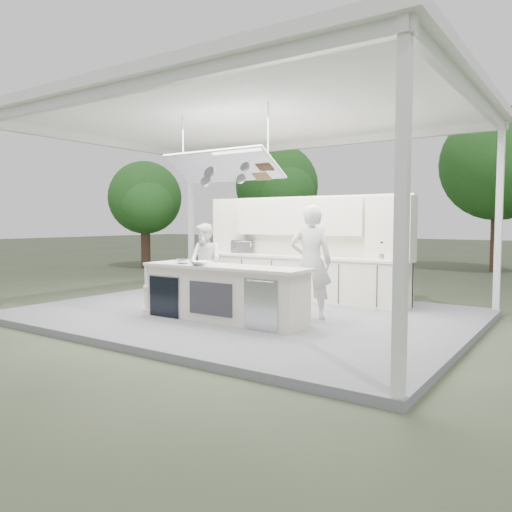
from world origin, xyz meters
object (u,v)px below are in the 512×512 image
Objects in this scene: back_counter at (295,277)px; head_chef at (311,262)px; demo_island at (222,293)px; sous_chef at (205,262)px.

head_chef is (1.37, -1.84, 0.51)m from back_counter.
back_counter is (-0.18, 2.81, 0.00)m from demo_island.
back_counter is at bearing -77.27° from head_chef.
sous_chef reaches higher than demo_island.
demo_island is at bearing 15.42° from head_chef.
head_chef reaches higher than back_counter.
head_chef is at bearing -1.20° from sous_chef.
demo_island is 0.61× the size of back_counter.
back_counter is 3.07× the size of sous_chef.
sous_chef is at bearing -141.53° from back_counter.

